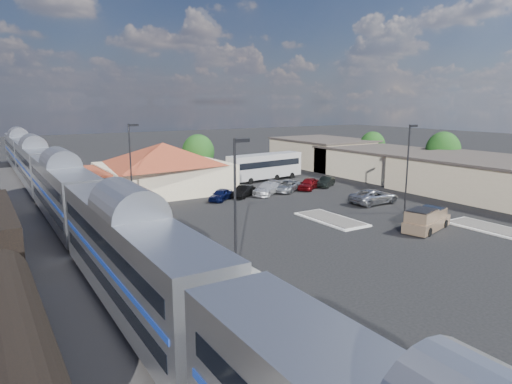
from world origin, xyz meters
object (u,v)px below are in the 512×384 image
pickup_truck (427,220)px  suv (374,196)px  coach_bus (265,165)px  station_depot (163,167)px

pickup_truck → suv: bearing=-37.5°
pickup_truck → coach_bus: 29.50m
pickup_truck → suv: pickup_truck is taller
station_depot → pickup_truck: (13.52, -29.03, -2.19)m
station_depot → suv: (17.43, -18.99, -2.31)m
station_depot → suv: station_depot is taller
station_depot → pickup_truck: station_depot is taller
suv → coach_bus: (-1.98, 19.37, 1.38)m
station_depot → pickup_truck: 32.10m
pickup_truck → station_depot: bearing=8.7°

